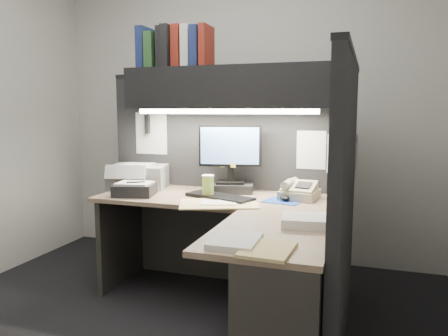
{
  "coord_description": "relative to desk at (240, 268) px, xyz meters",
  "views": [
    {
      "loc": [
        1.1,
        -2.31,
        1.34
      ],
      "look_at": [
        0.16,
        0.51,
        0.94
      ],
      "focal_mm": 35.0,
      "sensor_mm": 36.0,
      "label": 1
    }
  ],
  "objects": [
    {
      "name": "floor",
      "position": [
        -0.43,
        0.0,
        -0.44
      ],
      "size": [
        3.5,
        3.5,
        0.0
      ],
      "primitive_type": "plane",
      "color": "black",
      "rests_on": "ground"
    },
    {
      "name": "manila_stack",
      "position": [
        0.28,
        -0.51,
        0.29
      ],
      "size": [
        0.22,
        0.28,
        0.02
      ],
      "primitive_type": "cube",
      "rotation": [
        0.0,
        0.0,
        -0.05
      ],
      "color": "#DEC57D",
      "rests_on": "desk"
    },
    {
      "name": "keyboard",
      "position": [
        -0.29,
        0.5,
        0.3
      ],
      "size": [
        0.53,
        0.33,
        0.02
      ],
      "primitive_type": "cube",
      "rotation": [
        0.0,
        0.0,
        -0.36
      ],
      "color": "black",
      "rests_on": "desk"
    },
    {
      "name": "monitor",
      "position": [
        -0.29,
        0.75,
        0.49
      ],
      "size": [
        0.46,
        0.27,
        0.5
      ],
      "rotation": [
        0.0,
        0.0,
        0.22
      ],
      "color": "black",
      "rests_on": "desk"
    },
    {
      "name": "pinned_papers",
      "position": [
        -0.0,
        0.56,
        0.61
      ],
      "size": [
        1.76,
        1.31,
        0.51
      ],
      "color": "white",
      "rests_on": "partition_back"
    },
    {
      "name": "telephone",
      "position": [
        0.23,
        0.66,
        0.34
      ],
      "size": [
        0.27,
        0.28,
        0.1
      ],
      "primitive_type": "cube",
      "rotation": [
        0.0,
        0.0,
        -0.14
      ],
      "color": "#B1AB88",
      "rests_on": "desk"
    },
    {
      "name": "overhead_shelf",
      "position": [
        -0.3,
        0.75,
        1.06
      ],
      "size": [
        1.55,
        0.34,
        0.3
      ],
      "primitive_type": "cube",
      "color": "black",
      "rests_on": "partition_back"
    },
    {
      "name": "printer",
      "position": [
        -1.06,
        0.74,
        0.37
      ],
      "size": [
        0.51,
        0.46,
        0.17
      ],
      "primitive_type": "cube",
      "rotation": [
        0.0,
        0.0,
        0.23
      ],
      "color": "gray",
      "rests_on": "desk"
    },
    {
      "name": "binder_row",
      "position": [
        -0.73,
        0.75,
        1.36
      ],
      "size": [
        0.56,
        0.26,
        0.31
      ],
      "color": "navy",
      "rests_on": "overhead_shelf"
    },
    {
      "name": "mousepad",
      "position": [
        0.14,
        0.55,
        0.29
      ],
      "size": [
        0.28,
        0.27,
        0.0
      ],
      "primitive_type": "cube",
      "rotation": [
        0.0,
        0.0,
        -0.21
      ],
      "color": "navy",
      "rests_on": "desk"
    },
    {
      "name": "mouse",
      "position": [
        0.15,
        0.55,
        0.31
      ],
      "size": [
        0.09,
        0.12,
        0.04
      ],
      "primitive_type": "ellipsoid",
      "rotation": [
        0.0,
        0.0,
        0.28
      ],
      "color": "black",
      "rests_on": "mousepad"
    },
    {
      "name": "desk",
      "position": [
        0.0,
        0.0,
        0.0
      ],
      "size": [
        1.7,
        1.53,
        0.73
      ],
      "color": "#887156",
      "rests_on": "floor"
    },
    {
      "name": "paper_stack_a",
      "position": [
        0.38,
        -0.03,
        0.31
      ],
      "size": [
        0.29,
        0.26,
        0.05
      ],
      "primitive_type": "cube",
      "rotation": [
        0.0,
        0.0,
        0.14
      ],
      "color": "white",
      "rests_on": "desk"
    },
    {
      "name": "coffee_cup",
      "position": [
        -0.38,
        0.5,
        0.36
      ],
      "size": [
        0.1,
        0.1,
        0.15
      ],
      "primitive_type": "cylinder",
      "rotation": [
        0.0,
        0.0,
        -0.29
      ],
      "color": "#9AAB44",
      "rests_on": "desk"
    },
    {
      "name": "partition_back",
      "position": [
        -0.4,
        0.93,
        0.36
      ],
      "size": [
        1.9,
        0.06,
        1.6
      ],
      "primitive_type": "cube",
      "color": "black",
      "rests_on": "floor"
    },
    {
      "name": "wall_back",
      "position": [
        -0.43,
        1.5,
        0.91
      ],
      "size": [
        3.5,
        0.04,
        2.7
      ],
      "primitive_type": "cube",
      "color": "beige",
      "rests_on": "floor"
    },
    {
      "name": "partition_right",
      "position": [
        0.55,
        0.18,
        0.36
      ],
      "size": [
        0.06,
        1.5,
        1.6
      ],
      "primitive_type": "cube",
      "color": "black",
      "rests_on": "floor"
    },
    {
      "name": "notebook_stack",
      "position": [
        -0.91,
        0.41,
        0.33
      ],
      "size": [
        0.32,
        0.29,
        0.08
      ],
      "primitive_type": "cube",
      "rotation": [
        0.0,
        0.0,
        0.23
      ],
      "color": "black",
      "rests_on": "desk"
    },
    {
      "name": "open_folder",
      "position": [
        -0.24,
        0.32,
        0.29
      ],
      "size": [
        0.59,
        0.49,
        0.01
      ],
      "primitive_type": "cube",
      "rotation": [
        0.0,
        0.0,
        0.38
      ],
      "color": "#DEC57D",
      "rests_on": "desk"
    },
    {
      "name": "paper_stack_b",
      "position": [
        0.11,
        -0.45,
        0.3
      ],
      "size": [
        0.22,
        0.27,
        0.03
      ],
      "primitive_type": "cube",
      "rotation": [
        0.0,
        0.0,
        0.03
      ],
      "color": "white",
      "rests_on": "desk"
    },
    {
      "name": "task_light_tube",
      "position": [
        -0.3,
        0.61,
        0.89
      ],
      "size": [
        1.32,
        0.04,
        0.04
      ],
      "primitive_type": "cylinder",
      "rotation": [
        0.0,
        1.57,
        0.0
      ],
      "color": "white",
      "rests_on": "overhead_shelf"
    }
  ]
}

